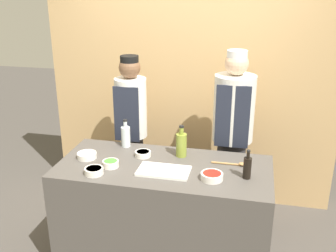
# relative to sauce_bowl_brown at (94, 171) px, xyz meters

# --- Properties ---
(cabinet_wall) EXTENTS (3.02, 0.18, 2.40)m
(cabinet_wall) POSITION_rel_sauce_bowl_brown_xyz_m (0.48, 1.50, 0.26)
(cabinet_wall) COLOR tan
(cabinet_wall) RESTS_ON ground_plane
(counter) EXTENTS (1.70, 0.78, 0.91)m
(counter) POSITION_rel_sauce_bowl_brown_xyz_m (0.48, 0.25, -0.48)
(counter) COLOR #514C47
(counter) RESTS_ON ground_plane
(sauce_bowl_brown) EXTENTS (0.14, 0.14, 0.05)m
(sauce_bowl_brown) POSITION_rel_sauce_bowl_brown_xyz_m (0.00, 0.00, 0.00)
(sauce_bowl_brown) COLOR white
(sauce_bowl_brown) RESTS_ON counter
(sauce_bowl_red) EXTENTS (0.17, 0.17, 0.05)m
(sauce_bowl_red) POSITION_rel_sauce_bowl_brown_xyz_m (0.88, 0.11, 0.00)
(sauce_bowl_red) COLOR white
(sauce_bowl_red) RESTS_ON counter
(sauce_bowl_green) EXTENTS (0.13, 0.13, 0.05)m
(sauce_bowl_green) POSITION_rel_sauce_bowl_brown_xyz_m (0.08, 0.14, 0.00)
(sauce_bowl_green) COLOR white
(sauce_bowl_green) RESTS_ON counter
(sauce_bowl_purple) EXTENTS (0.16, 0.16, 0.05)m
(sauce_bowl_purple) POSITION_rel_sauce_bowl_brown_xyz_m (-0.17, 0.26, -0.00)
(sauce_bowl_purple) COLOR white
(sauce_bowl_purple) RESTS_ON counter
(sauce_bowl_yellow) EXTENTS (0.13, 0.13, 0.04)m
(sauce_bowl_yellow) POSITION_rel_sauce_bowl_brown_xyz_m (0.27, 0.39, -0.00)
(sauce_bowl_yellow) COLOR white
(sauce_bowl_yellow) RESTS_ON counter
(cutting_board) EXTENTS (0.40, 0.23, 0.02)m
(cutting_board) POSITION_rel_sauce_bowl_brown_xyz_m (0.51, 0.15, -0.02)
(cutting_board) COLOR white
(cutting_board) RESTS_ON counter
(bottle_clear) EXTENTS (0.08, 0.08, 0.25)m
(bottle_clear) POSITION_rel_sauce_bowl_brown_xyz_m (0.07, 0.56, 0.07)
(bottle_clear) COLOR silver
(bottle_clear) RESTS_ON counter
(bottle_soy) EXTENTS (0.06, 0.06, 0.23)m
(bottle_soy) POSITION_rel_sauce_bowl_brown_xyz_m (1.13, 0.19, 0.06)
(bottle_soy) COLOR black
(bottle_soy) RESTS_ON counter
(bottle_oil) EXTENTS (0.09, 0.09, 0.27)m
(bottle_oil) POSITION_rel_sauce_bowl_brown_xyz_m (0.58, 0.47, 0.08)
(bottle_oil) COLOR olive
(bottle_oil) RESTS_ON counter
(wooden_spoon) EXTENTS (0.28, 0.05, 0.03)m
(wooden_spoon) POSITION_rel_sauce_bowl_brown_xyz_m (1.03, 0.39, -0.01)
(wooden_spoon) COLOR #B2844C
(wooden_spoon) RESTS_ON counter
(chef_left) EXTENTS (0.30, 0.30, 1.64)m
(chef_left) POSITION_rel_sauce_bowl_brown_xyz_m (-0.01, 0.95, -0.03)
(chef_left) COLOR #28282D
(chef_left) RESTS_ON ground_plane
(chef_right) EXTENTS (0.37, 0.37, 1.73)m
(chef_right) POSITION_rel_sauce_bowl_brown_xyz_m (0.97, 0.95, -0.00)
(chef_right) COLOR #28282D
(chef_right) RESTS_ON ground_plane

